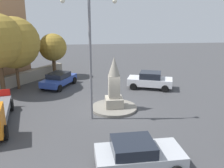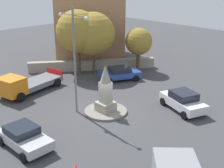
{
  "view_description": "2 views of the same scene",
  "coord_description": "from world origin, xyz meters",
  "views": [
    {
      "loc": [
        1.93,
        16.12,
        6.65
      ],
      "look_at": [
        0.08,
        -0.63,
        1.72
      ],
      "focal_mm": 38.08,
      "sensor_mm": 36.0,
      "label": 1
    },
    {
      "loc": [
        -16.04,
        14.81,
        10.38
      ],
      "look_at": [
        0.18,
        -0.86,
        2.09
      ],
      "focal_mm": 49.15,
      "sensor_mm": 36.0,
      "label": 2
    }
  ],
  "objects": [
    {
      "name": "tree_near_wall",
      "position": [
        5.44,
        -9.96,
        3.26
      ],
      "size": [
        2.94,
        2.94,
        4.76
      ],
      "color": "brown",
      "rests_on": "ground"
    },
    {
      "name": "streetlamp",
      "position": [
        1.66,
        1.56,
        4.83
      ],
      "size": [
        3.28,
        0.28,
        8.07
      ],
      "color": "slate",
      "rests_on": "ground"
    },
    {
      "name": "tree_mid_cluster",
      "position": [
        8.27,
        -5.96,
        4.25
      ],
      "size": [
        4.58,
        4.58,
        6.54
      ],
      "color": "brown",
      "rests_on": "ground"
    },
    {
      "name": "ground_plane",
      "position": [
        0.0,
        0.0,
        0.0
      ],
      "size": [
        80.0,
        80.0,
        0.0
      ],
      "primitive_type": "plane",
      "color": "#424244"
    },
    {
      "name": "corner_building",
      "position": [
        13.82,
        -9.78,
        4.14
      ],
      "size": [
        11.52,
        11.41,
        8.28
      ],
      "primitive_type": "cube",
      "rotation": [
        0.0,
        0.0,
        7.24
      ],
      "color": "#A87A56",
      "rests_on": "ground"
    },
    {
      "name": "stone_boundary_wall",
      "position": [
        9.14,
        -6.47,
        0.57
      ],
      "size": [
        8.68,
        11.86,
        1.14
      ],
      "primitive_type": "cube",
      "rotation": [
        0.0,
        0.0,
        7.24
      ],
      "color": "#9E9687",
      "rests_on": "ground"
    },
    {
      "name": "car_blue_waiting",
      "position": [
        4.57,
        -6.19,
        0.72
      ],
      "size": [
        3.31,
        4.41,
        1.36
      ],
      "color": "#2D479E",
      "rests_on": "ground"
    },
    {
      "name": "traffic_island",
      "position": [
        0.0,
        0.0,
        0.09
      ],
      "size": [
        3.36,
        3.36,
        0.18
      ],
      "primitive_type": "cylinder",
      "color": "gray",
      "rests_on": "ground"
    },
    {
      "name": "truck_orange_near_island",
      "position": [
        7.85,
        2.62,
        0.92
      ],
      "size": [
        3.49,
        6.45,
        1.93
      ],
      "color": "orange",
      "rests_on": "ground"
    },
    {
      "name": "monument",
      "position": [
        0.0,
        0.0,
        1.76
      ],
      "size": [
        1.25,
        1.25,
        3.69
      ],
      "color": "#9E9687",
      "rests_on": "traffic_island"
    },
    {
      "name": "car_silver_parked_left",
      "position": [
        -0.21,
        7.12,
        0.73
      ],
      "size": [
        3.93,
        2.17,
        1.39
      ],
      "color": "#B7BABF",
      "rests_on": "ground"
    },
    {
      "name": "tree_far_corner",
      "position": [
        9.21,
        -4.63,
        4.56
      ],
      "size": [
        4.49,
        4.49,
        6.82
      ],
      "color": "brown",
      "rests_on": "ground"
    },
    {
      "name": "car_white_passing",
      "position": [
        -3.94,
        -4.7,
        0.79
      ],
      "size": [
        4.43,
        3.07,
        1.56
      ],
      "color": "silver",
      "rests_on": "ground"
    }
  ]
}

